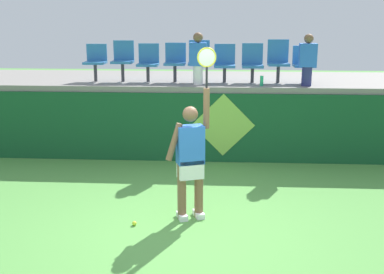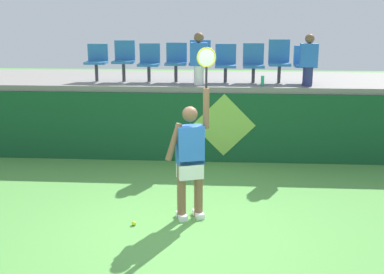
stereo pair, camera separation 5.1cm
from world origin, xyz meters
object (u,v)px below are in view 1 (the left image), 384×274
(stadium_chair_4, at_px, (199,59))
(spectator_0, at_px, (198,58))
(water_bottle, at_px, (262,81))
(stadium_chair_6, at_px, (252,62))
(tennis_ball, at_px, (134,223))
(tennis_player, at_px, (191,157))
(stadium_chair_8, at_px, (304,62))
(stadium_chair_2, at_px, (148,61))
(stadium_chair_7, at_px, (278,59))
(stadium_chair_1, at_px, (123,58))
(stadium_chair_3, at_px, (175,60))
(spectator_1, at_px, (308,59))
(stadium_chair_5, at_px, (225,62))
(stadium_chair_0, at_px, (96,60))

(stadium_chair_4, bearing_deg, spectator_0, -90.00)
(water_bottle, height_order, stadium_chair_6, stadium_chair_6)
(tennis_ball, bearing_deg, spectator_0, 78.52)
(tennis_player, bearing_deg, stadium_chair_8, 59.93)
(water_bottle, distance_m, stadium_chair_2, 2.46)
(stadium_chair_6, relative_size, stadium_chair_7, 0.91)
(stadium_chair_4, height_order, stadium_chair_7, stadium_chair_7)
(stadium_chair_1, xyz_separation_m, stadium_chair_2, (0.54, 0.00, -0.05))
(spectator_0, bearing_deg, stadium_chair_2, 157.89)
(water_bottle, relative_size, stadium_chair_6, 0.25)
(stadium_chair_3, distance_m, spectator_0, 0.68)
(tennis_player, bearing_deg, stadium_chair_7, 66.54)
(tennis_ball, xyz_separation_m, spectator_1, (2.92, 3.55, 2.03))
(tennis_player, relative_size, spectator_0, 2.38)
(tennis_ball, bearing_deg, stadium_chair_8, 53.99)
(tennis_player, xyz_separation_m, stadium_chair_1, (-1.69, 3.69, 1.07))
(water_bottle, xyz_separation_m, stadium_chair_7, (0.37, 0.55, 0.38))
(water_bottle, xyz_separation_m, stadium_chair_3, (-1.80, 0.55, 0.35))
(stadium_chair_1, height_order, stadium_chair_5, stadium_chair_1)
(water_bottle, height_order, stadium_chair_7, stadium_chair_7)
(stadium_chair_7, relative_size, stadium_chair_8, 1.17)
(spectator_1, bearing_deg, tennis_ball, -129.46)
(stadium_chair_1, bearing_deg, stadium_chair_0, -179.42)
(tennis_player, distance_m, spectator_1, 4.01)
(stadium_chair_1, height_order, stadium_chair_2, stadium_chair_1)
(stadium_chair_6, bearing_deg, stadium_chair_8, -0.42)
(stadium_chair_4, bearing_deg, spectator_1, -12.28)
(stadium_chair_7, height_order, spectator_1, spectator_1)
(stadium_chair_8, height_order, spectator_1, spectator_1)
(stadium_chair_4, bearing_deg, stadium_chair_5, -0.21)
(stadium_chair_3, bearing_deg, stadium_chair_4, 0.58)
(stadium_chair_0, bearing_deg, spectator_1, -6.05)
(stadium_chair_8, bearing_deg, tennis_ball, -126.01)
(tennis_player, relative_size, stadium_chair_5, 3.15)
(stadium_chair_8, bearing_deg, stadium_chair_1, 179.94)
(tennis_ball, distance_m, stadium_chair_8, 5.33)
(stadium_chair_2, bearing_deg, stadium_chair_3, -0.13)
(stadium_chair_2, xyz_separation_m, stadium_chair_8, (3.28, -0.00, -0.01))
(water_bottle, distance_m, spectator_1, 1.00)
(stadium_chair_5, height_order, stadium_chair_7, stadium_chair_7)
(tennis_player, height_order, tennis_ball, tennis_player)
(tennis_player, relative_size, stadium_chair_1, 2.91)
(water_bottle, distance_m, stadium_chair_1, 2.99)
(stadium_chair_1, bearing_deg, spectator_0, -15.14)
(tennis_player, relative_size, spectator_1, 2.43)
(stadium_chair_3, bearing_deg, stadium_chair_2, 179.87)
(tennis_ball, distance_m, water_bottle, 4.33)
(water_bottle, relative_size, stadium_chair_2, 0.26)
(stadium_chair_0, height_order, stadium_chair_5, stadium_chair_5)
(stadium_chair_6, xyz_separation_m, spectator_0, (-1.13, -0.44, 0.12))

